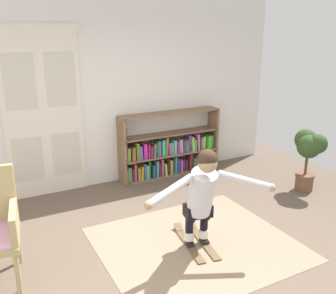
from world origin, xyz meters
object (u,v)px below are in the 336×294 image
skis_pair (195,241)px  bookshelf (169,151)px  person_skier (202,192)px  potted_plant (309,150)px

skis_pair → bookshelf: bearing=69.6°
bookshelf → person_skier: person_skier is taller
potted_plant → skis_pair: (-2.30, -0.50, -0.62)m
bookshelf → person_skier: bearing=-109.7°
bookshelf → potted_plant: size_ratio=1.89×
potted_plant → person_skier: bearing=-164.2°
bookshelf → potted_plant: bookshelf is taller
potted_plant → person_skier: person_skier is taller
skis_pair → person_skier: person_skier is taller
potted_plant → skis_pair: potted_plant is taller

